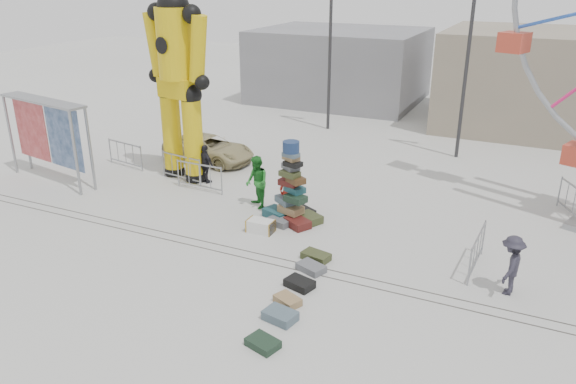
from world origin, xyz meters
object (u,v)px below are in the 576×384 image
at_px(crash_test_dummy, 178,72).
at_px(barricade_dummy_a, 125,154).
at_px(banner_scaffold, 45,121).
at_px(parked_suv, 209,149).
at_px(suitcase_tower, 292,199).
at_px(pedestrian_green, 257,182).
at_px(pedestrian_grey, 511,265).
at_px(barricade_dummy_c, 199,177).
at_px(barricade_wheel_front, 477,252).
at_px(pedestrian_red, 289,190).
at_px(barricade_dummy_b, 181,168).
at_px(lamp_post_right, 470,56).
at_px(barricade_wheel_back, 574,202).
at_px(steamer_trunk, 261,226).
at_px(lamp_post_left, 332,42).
at_px(pedestrian_black, 206,164).

relative_size(crash_test_dummy, barricade_dummy_a, 4.02).
xyz_separation_m(banner_scaffold, parked_suv, (4.27, 4.71, -1.89)).
bearing_deg(banner_scaffold, parked_suv, 57.98).
bearing_deg(suitcase_tower, pedestrian_green, -174.69).
relative_size(suitcase_tower, pedestrian_grey, 1.71).
relative_size(barricade_dummy_c, barricade_wheel_front, 1.00).
bearing_deg(pedestrian_grey, parked_suv, -105.80).
bearing_deg(pedestrian_green, barricade_dummy_c, -147.61).
height_order(pedestrian_red, parked_suv, pedestrian_red).
xyz_separation_m(banner_scaffold, barricade_dummy_a, (1.46, 2.57, -1.92)).
xyz_separation_m(barricade_dummy_a, barricade_dummy_b, (3.18, -0.44, 0.00)).
height_order(lamp_post_right, banner_scaffold, lamp_post_right).
relative_size(crash_test_dummy, pedestrian_red, 4.25).
distance_m(crash_test_dummy, pedestrian_green, 5.43).
bearing_deg(parked_suv, pedestrian_grey, -109.44).
bearing_deg(barricade_dummy_b, pedestrian_green, -5.78).
bearing_deg(barricade_dummy_b, barricade_wheel_back, 19.91).
bearing_deg(barricade_wheel_front, steamer_trunk, 96.59).
distance_m(barricade_wheel_front, parked_suv, 12.94).
bearing_deg(crash_test_dummy, steamer_trunk, -20.86).
relative_size(lamp_post_left, steamer_trunk, 9.33).
bearing_deg(barricade_dummy_c, suitcase_tower, -10.68).
height_order(crash_test_dummy, steamer_trunk, crash_test_dummy).
distance_m(suitcase_tower, crash_test_dummy, 6.90).
distance_m(barricade_wheel_back, pedestrian_green, 10.81).
xyz_separation_m(lamp_post_right, barricade_dummy_b, (-9.45, -7.87, -3.93)).
bearing_deg(barricade_wheel_back, suitcase_tower, -90.51).
xyz_separation_m(lamp_post_left, crash_test_dummy, (-2.57, -9.47, -0.24)).
xyz_separation_m(crash_test_dummy, barricade_dummy_b, (0.12, -0.40, -3.69)).
relative_size(suitcase_tower, barricade_dummy_a, 1.38).
height_order(lamp_post_right, lamp_post_left, same).
height_order(crash_test_dummy, pedestrian_green, crash_test_dummy).
distance_m(steamer_trunk, barricade_dummy_b, 5.73).
distance_m(lamp_post_right, pedestrian_red, 10.61).
bearing_deg(pedestrian_black, crash_test_dummy, 14.66).
bearing_deg(parked_suv, barricade_dummy_c, -148.12).
height_order(barricade_dummy_b, barricade_dummy_c, same).
xyz_separation_m(lamp_post_right, barricade_dummy_a, (-12.62, -7.43, -3.93)).
relative_size(lamp_post_right, barricade_dummy_a, 4.00).
bearing_deg(pedestrian_green, crash_test_dummy, -156.84).
bearing_deg(lamp_post_left, barricade_dummy_c, -96.75).
bearing_deg(crash_test_dummy, lamp_post_left, 85.59).
bearing_deg(steamer_trunk, parked_suv, 133.83).
xyz_separation_m(lamp_post_right, steamer_trunk, (-4.44, -10.63, -4.28)).
distance_m(lamp_post_right, barricade_dummy_b, 12.91).
relative_size(steamer_trunk, pedestrian_green, 0.46).
bearing_deg(crash_test_dummy, parked_suv, 107.31).
height_order(lamp_post_right, pedestrian_green, lamp_post_right).
bearing_deg(barricade_wheel_back, lamp_post_left, -148.62).
distance_m(barricade_wheel_front, barricade_wheel_back, 5.67).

